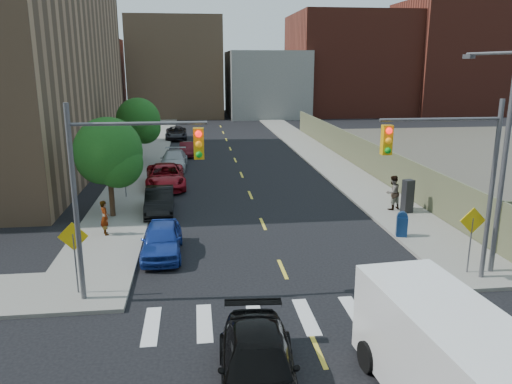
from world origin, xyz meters
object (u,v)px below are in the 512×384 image
object	(u,v)px
cargo_van	(443,354)
parked_car_silver	(174,160)
pedestrian_east	(393,193)
parked_car_maroon	(187,149)
parked_car_white	(187,148)
parked_car_grey	(176,133)
parked_car_black	(160,201)
mailbox	(402,224)
parked_car_blue	(162,239)
pedestrian_west	(105,218)
parked_car_red	(165,176)
payphone	(408,196)
black_sedan	(258,367)

from	to	relation	value
cargo_van	parked_car_silver	bearing A→B (deg)	99.55
pedestrian_east	parked_car_maroon	bearing A→B (deg)	-82.26
parked_car_white	pedestrian_east	bearing A→B (deg)	-59.25
parked_car_grey	cargo_van	distance (m)	46.47
parked_car_black	pedestrian_east	world-z (taller)	pedestrian_east
parked_car_black	mailbox	world-z (taller)	parked_car_black
parked_car_blue	pedestrian_east	size ratio (longest dim) A/B	2.16
pedestrian_west	parked_car_grey	bearing A→B (deg)	-27.41
parked_car_black	mailbox	bearing A→B (deg)	-27.31
parked_car_red	pedestrian_west	xyz separation A→B (m)	(-2.36, -9.83, 0.22)
parked_car_silver	parked_car_maroon	bearing A→B (deg)	82.53
payphone	pedestrian_west	distance (m)	16.16
parked_car_white	cargo_van	bearing A→B (deg)	-79.44
parked_car_black	parked_car_red	size ratio (longest dim) A/B	0.79
parked_car_blue	parked_car_black	xyz separation A→B (m)	(-0.50, 6.42, 0.00)
pedestrian_west	pedestrian_east	world-z (taller)	pedestrian_east
parked_car_silver	parked_car_white	xyz separation A→B (m)	(0.96, 6.41, -0.11)
parked_car_white	payphone	size ratio (longest dim) A/B	1.96
parked_car_blue	parked_car_red	xyz separation A→B (m)	(-0.50, 12.50, 0.06)
parked_car_maroon	payphone	distance (m)	23.48
parked_car_red	pedestrian_west	world-z (taller)	pedestrian_west
parked_car_maroon	mailbox	world-z (taller)	mailbox
parked_car_red	black_sedan	world-z (taller)	parked_car_red
mailbox	payphone	distance (m)	4.24
parked_car_blue	parked_car_black	distance (m)	6.44
payphone	parked_car_blue	bearing A→B (deg)	-175.47
parked_car_blue	mailbox	bearing A→B (deg)	3.30
parked_car_grey	black_sedan	bearing A→B (deg)	-87.02
pedestrian_east	pedestrian_west	bearing A→B (deg)	-14.71
parked_car_blue	cargo_van	bearing A→B (deg)	-56.37
parked_car_grey	pedestrian_east	distance (m)	32.44
parked_car_black	pedestrian_west	xyz separation A→B (m)	(-2.36, -3.75, 0.27)
parked_car_white	black_sedan	size ratio (longest dim) A/B	0.73
parked_car_grey	pedestrian_west	size ratio (longest dim) A/B	2.92
parked_car_blue	parked_car_black	world-z (taller)	parked_car_black
parked_car_red	parked_car_white	world-z (taller)	parked_car_red
black_sedan	pedestrian_east	xyz separation A→B (m)	(9.58, 15.01, 0.41)
parked_car_silver	parked_car_white	distance (m)	6.48
payphone	black_sedan	bearing A→B (deg)	-139.54
black_sedan	mailbox	xyz separation A→B (m)	(8.30, 10.58, 0.02)
parked_car_grey	payphone	distance (m)	33.28
parked_car_blue	payphone	size ratio (longest dim) A/B	2.30
cargo_van	mailbox	bearing A→B (deg)	66.73
pedestrian_west	parked_car_blue	bearing A→B (deg)	-156.22
pedestrian_west	pedestrian_east	bearing A→B (deg)	-104.26
parked_car_blue	parked_car_grey	size ratio (longest dim) A/B	0.85
black_sedan	pedestrian_west	distance (m)	13.88
parked_car_black	parked_car_maroon	world-z (taller)	parked_car_black
parked_car_red	parked_car_white	bearing A→B (deg)	80.28
black_sedan	payphone	bearing A→B (deg)	58.29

